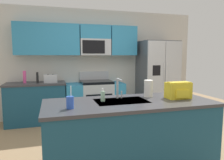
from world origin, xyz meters
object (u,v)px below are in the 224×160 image
Objects in this scene: bottle_pink at (25,77)px; soap_dispenser at (103,96)px; range_oven at (95,100)px; pepper_mill at (37,77)px; backpack at (178,90)px; sink_faucet at (118,87)px; toaster at (51,78)px; drink_cup_blue at (70,102)px; refrigerator at (157,78)px; paper_towel_roll at (148,88)px.

soap_dispenser is (1.20, -2.23, -0.06)m from bottle_pink.
pepper_mill is at bearing -179.89° from range_oven.
range_oven is 2.49m from backpack.
bottle_pink is at bearing 124.05° from sink_faucet.
toaster is 2.84m from backpack.
bottle_pink is 1.02× the size of drink_cup_blue.
toaster is at bearing -7.36° from bottle_pink.
range_oven reaches higher than toaster.
range_oven reaches higher than soap_dispenser.
pepper_mill is at bearing 101.31° from drink_cup_blue.
range_oven is 5.15× the size of bottle_pink.
toaster is 2.26m from soap_dispenser.
bottle_pink is 2.54m from soap_dispenser.
sink_faucet is (1.44, -2.13, 0.04)m from bottle_pink.
bottle_pink reaches higher than backpack.
refrigerator is 8.02× the size of pepper_mill.
range_oven is at bearing 72.57° from drink_cup_blue.
paper_towel_roll reaches higher than backpack.
bottle_pink is (-1.54, 0.02, 0.59)m from range_oven.
sink_faucet reaches higher than bottle_pink.
bottle_pink is (-3.14, 0.09, 0.11)m from refrigerator.
refrigerator is 3.39m from drink_cup_blue.
toaster is 1.06× the size of bottle_pink.
paper_towel_roll is 0.41m from backpack.
refrigerator is at bearing 68.37° from backpack.
sink_faucet is at bearing -177.97° from paper_towel_roll.
soap_dispenser is at bearing -98.76° from range_oven.
paper_towel_roll reaches higher than soap_dispenser.
backpack is at bearing -53.05° from toaster.
refrigerator is 2.42m from backpack.
pepper_mill is 2.42m from sink_faucet.
sink_faucet is at bearing 22.45° from soap_dispenser.
pepper_mill is at bearing 112.87° from soap_dispenser.
sink_faucet is at bearing -55.95° from bottle_pink.
range_oven is 4.86× the size of toaster.
refrigerator reaches higher than soap_dispenser.
soap_dispenser is at bearing -67.13° from pepper_mill.
paper_towel_roll is (1.64, -2.10, 0.00)m from pepper_mill.
refrigerator is at bearing -1.38° from pepper_mill.
sink_faucet is at bearing -129.65° from refrigerator.
toaster is 2.44m from drink_cup_blue.
soap_dispenser is (0.44, 0.27, -0.00)m from drink_cup_blue.
bottle_pink is 3.24m from backpack.
pepper_mill is 3.05m from backpack.
toaster is 2.26m from sink_faucet.
sink_faucet reaches higher than soap_dispenser.
bottle_pink reaches higher than drink_cup_blue.
pepper_mill is 2.66m from paper_towel_roll.
drink_cup_blue reaches higher than pepper_mill.
sink_faucet reaches higher than pepper_mill.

